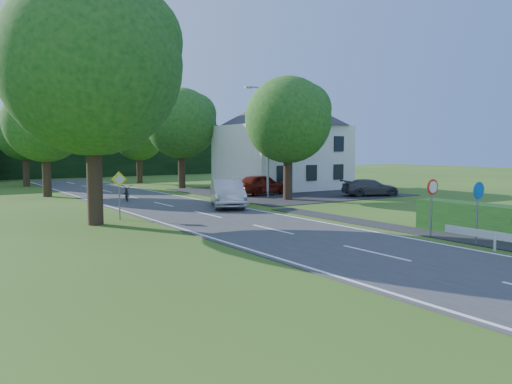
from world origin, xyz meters
TOP-DOWN VIEW (x-y plane):
  - road at (0.00, 20.00)m, footprint 7.00×80.00m
  - parking_pad at (12.00, 33.00)m, footprint 14.00×16.00m
  - line_edge_left at (-3.25, 20.00)m, footprint 0.12×80.00m
  - line_edge_right at (3.25, 20.00)m, footprint 0.12×80.00m
  - line_centre at (0.00, 20.00)m, footprint 0.12×80.00m
  - tree_main at (-6.00, 24.00)m, footprint 9.40×9.40m
  - tree_left_far at (-5.00, 40.00)m, footprint 7.00×7.00m
  - tree_right_far at (7.00, 42.00)m, footprint 7.40×7.40m
  - tree_left_back at (-4.50, 52.00)m, footprint 6.60×6.60m
  - tree_right_back at (6.00, 50.00)m, footprint 6.20×6.20m
  - tree_right_mid at (8.50, 28.00)m, footprint 7.00×7.00m
  - treeline_right at (8.00, 66.00)m, footprint 30.00×5.00m
  - house_white at (14.00, 36.00)m, footprint 10.60×8.40m
  - streetlight at (8.06, 30.00)m, footprint 2.03×0.18m
  - sign_roundabout at (4.30, 10.98)m, footprint 0.64×0.08m
  - sign_speed_limit at (4.30, 12.97)m, footprint 0.64×0.11m
  - sign_priority_left at (-4.50, 24.98)m, footprint 0.78×0.09m
  - moving_car at (2.70, 26.48)m, footprint 3.75×5.38m
  - motorcycle at (-1.20, 33.39)m, footprint 1.29×2.23m
  - parked_car_red at (9.01, 32.00)m, footprint 4.84×2.45m
  - parked_car_silver_a at (11.12, 33.30)m, footprint 4.81×1.83m
  - parked_car_grey at (15.33, 26.68)m, footprint 4.68×3.24m
  - parasol at (13.12, 35.00)m, footprint 2.23×2.26m

SIDE VIEW (x-z plane):
  - road at x=0.00m, z-range 0.00..0.04m
  - parking_pad at x=12.00m, z-range 0.00..0.04m
  - line_edge_left at x=-3.25m, z-range 0.04..0.05m
  - line_edge_right at x=3.25m, z-range 0.04..0.05m
  - line_centre at x=0.00m, z-range 0.04..0.05m
  - motorcycle at x=-1.20m, z-range 0.04..1.15m
  - parked_car_grey at x=15.33m, z-range 0.04..1.30m
  - parked_car_silver_a at x=11.12m, z-range 0.04..1.61m
  - parked_car_red at x=9.01m, z-range 0.04..1.62m
  - moving_car at x=2.70m, z-range 0.04..1.72m
  - parasol at x=13.12m, z-range 0.04..1.85m
  - sign_roundabout at x=4.30m, z-range 0.49..2.86m
  - sign_priority_left at x=-4.50m, z-range 0.50..2.94m
  - sign_speed_limit at x=4.30m, z-range 0.58..2.95m
  - treeline_right at x=8.00m, z-range 0.00..7.00m
  - tree_right_back at x=6.00m, z-range 0.00..7.56m
  - tree_left_back at x=-4.50m, z-range 0.00..8.07m
  - tree_left_far at x=-5.00m, z-range 0.00..8.58m
  - tree_right_mid at x=8.50m, z-range 0.00..8.58m
  - house_white at x=14.00m, z-range 0.11..8.71m
  - streetlight at x=8.06m, z-range 0.46..8.46m
  - tree_right_far at x=7.00m, z-range 0.00..9.09m
  - tree_main at x=-6.00m, z-range 0.00..11.64m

